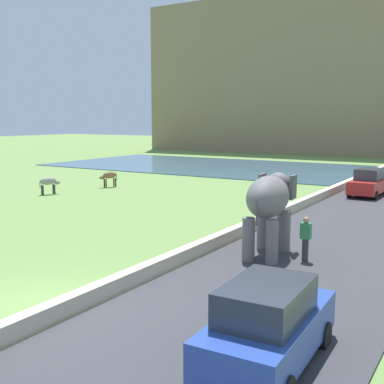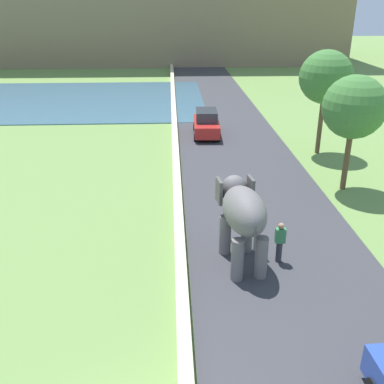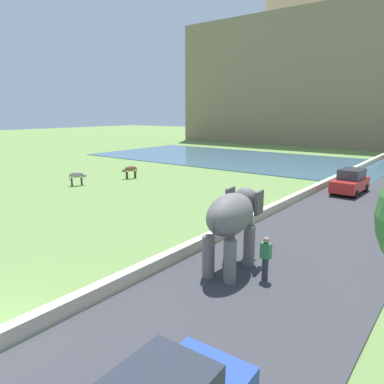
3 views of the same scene
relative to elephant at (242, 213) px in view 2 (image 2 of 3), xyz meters
The scene contains 8 objects.
road_surface 12.57m from the elephant, 82.58° to the left, with size 7.00×120.00×0.06m, color #38383D.
barrier_wall 10.69m from the elephant, 102.04° to the left, with size 0.40×110.00×0.52m, color beige.
lake 33.71m from the elephant, 121.13° to the left, with size 36.00×18.00×0.08m, color #426B84.
elephant is the anchor object (origin of this frame).
person_beside_elephant 1.83m from the elephant, ahead, with size 0.36×0.22×1.63m.
car_red 16.41m from the elephant, 89.90° to the left, with size 1.91×4.06×1.80m.
tree_near 9.35m from the elephant, 46.48° to the left, with size 3.02×3.02×5.73m.
tree_far 14.27m from the elephant, 61.41° to the left, with size 3.13×3.13×6.26m.
Camera 2 is at (0.96, -6.25, 9.00)m, focal length 41.66 mm.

